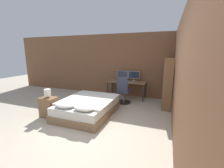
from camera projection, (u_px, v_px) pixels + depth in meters
The scene contains 13 objects.
ground_plane at pixel (88, 137), 3.43m from camera, with size 20.00×20.00×0.00m, color #B2A893.
wall_back at pixel (129, 65), 6.49m from camera, with size 12.00×0.06×2.70m.
wall_side_right at pixel (177, 74), 3.89m from camera, with size 0.06×12.00×2.70m.
bed at pixel (88, 107), 4.63m from camera, with size 1.50×1.93×0.57m.
nightstand at pixel (49, 107), 4.48m from camera, with size 0.46×0.35×0.60m.
bedside_lamp at pixel (47, 93), 4.39m from camera, with size 0.19×0.19×0.26m.
desk at pixel (127, 83), 6.27m from camera, with size 1.59×0.66×0.72m.
monitor_left at pixel (122, 75), 6.50m from camera, with size 0.48×0.16×0.41m.
monitor_right at pixel (134, 75), 6.32m from camera, with size 0.48×0.16×0.41m.
keyboard at pixel (125, 82), 6.04m from camera, with size 0.39×0.13×0.02m.
computer_mouse at pixel (132, 82), 5.94m from camera, with size 0.07×0.05×0.04m.
office_chair at pixel (123, 93), 5.66m from camera, with size 0.52×0.52×0.99m.
bookshelf at pixel (168, 81), 5.05m from camera, with size 0.30×0.90×1.73m.
Camera 1 is at (1.60, -2.71, 1.90)m, focal length 24.00 mm.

